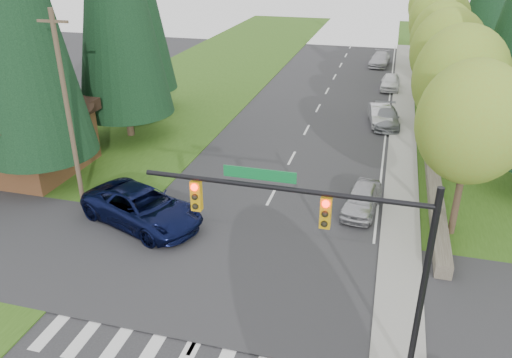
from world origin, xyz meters
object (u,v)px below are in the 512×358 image
at_px(suv_navy, 142,207).
at_px(parked_car_d, 390,82).
at_px(parked_car_b, 386,117).
at_px(parked_car_c, 380,115).
at_px(parked_car_a, 362,199).
at_px(parked_car_e, 380,59).

xyz_separation_m(suv_navy, parked_car_d, (11.05, 28.65, -0.19)).
height_order(parked_car_b, parked_car_c, parked_car_c).
relative_size(parked_car_b, parked_car_d, 1.11).
xyz_separation_m(parked_car_a, parked_car_d, (0.73, 24.52, 0.02)).
bearing_deg(parked_car_d, parked_car_e, 99.47).
xyz_separation_m(parked_car_a, parked_car_c, (0.26, 14.22, 0.01)).
bearing_deg(parked_car_e, parked_car_b, -81.69).
bearing_deg(suv_navy, parked_car_e, 6.75).
distance_m(suv_navy, parked_car_a, 11.12).
xyz_separation_m(parked_car_a, parked_car_e, (-0.67, 34.28, 0.02)).
relative_size(parked_car_a, parked_car_e, 0.83).
bearing_deg(suv_navy, parked_car_b, -10.74).
bearing_deg(parked_car_d, suv_navy, -109.79).
height_order(parked_car_a, parked_car_e, parked_car_e).
distance_m(suv_navy, parked_car_d, 30.71).
bearing_deg(parked_car_a, parked_car_c, 96.15).
bearing_deg(parked_car_a, parked_car_b, 94.18).
xyz_separation_m(suv_navy, parked_car_e, (9.65, 38.41, -0.19)).
height_order(parked_car_b, parked_car_e, parked_car_e).
xyz_separation_m(suv_navy, parked_car_c, (10.58, 18.35, -0.20)).
distance_m(parked_car_d, parked_car_e, 9.86).
bearing_deg(suv_navy, parked_car_d, -0.23).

